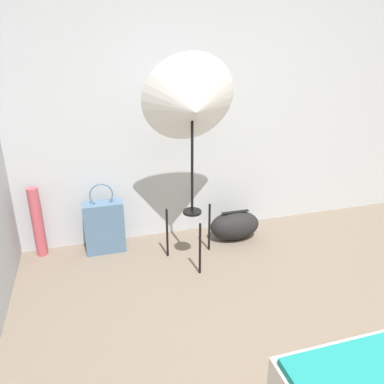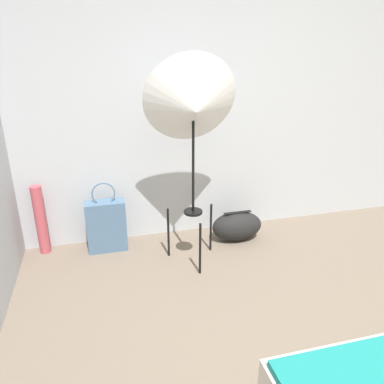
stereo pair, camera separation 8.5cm
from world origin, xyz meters
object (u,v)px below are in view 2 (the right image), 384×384
(tote_bag, at_px, (106,225))
(duffel_bag, at_px, (237,226))
(photo_umbrella, at_px, (193,107))
(paper_roll, at_px, (41,220))

(tote_bag, height_order, duffel_bag, tote_bag)
(photo_umbrella, relative_size, tote_bag, 2.63)
(photo_umbrella, bearing_deg, tote_bag, 153.08)
(photo_umbrella, distance_m, tote_bag, 1.36)
(paper_roll, bearing_deg, duffel_bag, -6.84)
(duffel_bag, height_order, paper_roll, paper_roll)
(photo_umbrella, bearing_deg, paper_roll, 160.18)
(photo_umbrella, bearing_deg, duffel_bag, 26.23)
(duffel_bag, bearing_deg, tote_bag, 174.53)
(tote_bag, xyz_separation_m, duffel_bag, (1.22, -0.12, -0.10))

